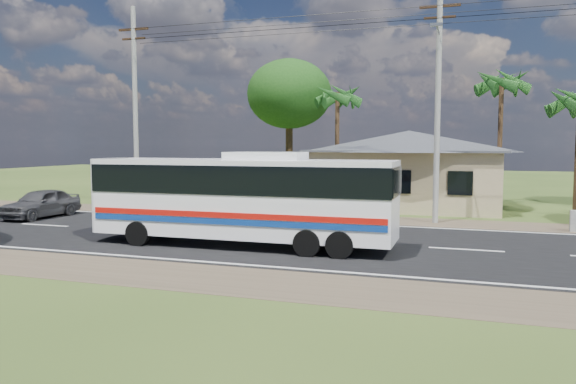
# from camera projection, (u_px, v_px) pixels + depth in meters

# --- Properties ---
(ground) EXTENTS (120.00, 120.00, 0.00)m
(ground) POSITION_uv_depth(u_px,v_px,m) (339.00, 243.00, 20.78)
(ground) COLOR #2D4418
(ground) RESTS_ON ground
(road) EXTENTS (120.00, 16.00, 0.03)m
(road) POSITION_uv_depth(u_px,v_px,m) (339.00, 242.00, 20.78)
(road) COLOR black
(road) RESTS_ON ground
(house) EXTENTS (12.40, 10.00, 5.00)m
(house) POSITION_uv_depth(u_px,v_px,m) (409.00, 161.00, 32.49)
(house) COLOR tan
(house) RESTS_ON ground
(utility_poles) EXTENTS (32.80, 2.22, 11.00)m
(utility_poles) POSITION_uv_depth(u_px,v_px,m) (430.00, 97.00, 25.55)
(utility_poles) COLOR #9E9E99
(utility_poles) RESTS_ON ground
(palm_mid) EXTENTS (2.80, 2.80, 8.20)m
(palm_mid) POSITION_uv_depth(u_px,v_px,m) (502.00, 84.00, 32.87)
(palm_mid) COLOR #47301E
(palm_mid) RESTS_ON ground
(palm_far) EXTENTS (2.80, 2.80, 7.70)m
(palm_far) POSITION_uv_depth(u_px,v_px,m) (337.00, 97.00, 36.57)
(palm_far) COLOR #47301E
(palm_far) RESTS_ON ground
(tree_behind_house) EXTENTS (6.00, 6.00, 9.61)m
(tree_behind_house) POSITION_uv_depth(u_px,v_px,m) (289.00, 94.00, 39.70)
(tree_behind_house) COLOR #47301E
(tree_behind_house) RESTS_ON ground
(coach_bus) EXTENTS (10.90, 2.51, 3.37)m
(coach_bus) POSITION_uv_depth(u_px,v_px,m) (242.00, 193.00, 19.85)
(coach_bus) COLOR white
(coach_bus) RESTS_ON ground
(small_car) EXTENTS (1.84, 4.30, 1.45)m
(small_car) POSITION_uv_depth(u_px,v_px,m) (41.00, 203.00, 27.66)
(small_car) COLOR #323134
(small_car) RESTS_ON ground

